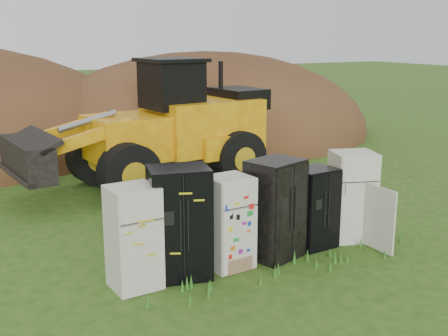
% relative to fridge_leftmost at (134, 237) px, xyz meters
% --- Properties ---
extents(ground, '(120.00, 120.00, 0.00)m').
position_rel_fridge_leftmost_xyz_m(ground, '(2.42, -0.00, -0.89)').
color(ground, '#284B14').
rests_on(ground, ground).
extents(fridge_leftmost, '(0.82, 0.79, 1.77)m').
position_rel_fridge_leftmost_xyz_m(fridge_leftmost, '(0.00, 0.00, 0.00)').
color(fridge_leftmost, silver).
rests_on(fridge_leftmost, ground).
extents(fridge_black_side, '(1.20, 1.04, 1.99)m').
position_rel_fridge_leftmost_xyz_m(fridge_black_side, '(0.86, 0.04, 0.11)').
color(fridge_black_side, black).
rests_on(fridge_black_side, ground).
extents(fridge_sticker, '(0.81, 0.76, 1.72)m').
position_rel_fridge_leftmost_xyz_m(fridge_sticker, '(1.83, -0.03, -0.03)').
color(fridge_sticker, silver).
rests_on(fridge_sticker, ground).
extents(fridge_dark_mid, '(1.17, 1.05, 1.92)m').
position_rel_fridge_leftmost_xyz_m(fridge_dark_mid, '(2.83, -0.03, 0.07)').
color(fridge_dark_mid, black).
rests_on(fridge_dark_mid, ground).
extents(fridge_black_right, '(0.85, 0.72, 1.63)m').
position_rel_fridge_leftmost_xyz_m(fridge_black_right, '(3.83, 0.04, -0.07)').
color(fridge_black_right, black).
rests_on(fridge_black_right, ground).
extents(fridge_open_door, '(1.06, 1.02, 1.86)m').
position_rel_fridge_leftmost_xyz_m(fridge_open_door, '(4.79, 0.01, 0.05)').
color(fridge_open_door, silver).
rests_on(fridge_open_door, ground).
extents(wheel_loader, '(7.61, 3.63, 3.57)m').
position_rel_fridge_leftmost_xyz_m(wheel_loader, '(2.50, 5.92, 0.90)').
color(wheel_loader, '#ECB30F').
rests_on(wheel_loader, ground).
extents(dirt_mound_right, '(14.79, 10.85, 7.12)m').
position_rel_fridge_leftmost_xyz_m(dirt_mound_right, '(7.44, 11.88, -0.89)').
color(dirt_mound_right, '#472B17').
rests_on(dirt_mound_right, ground).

